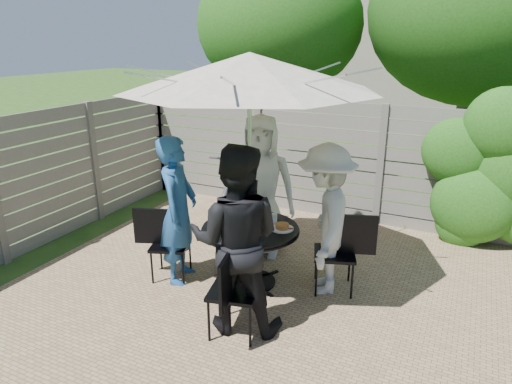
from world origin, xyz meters
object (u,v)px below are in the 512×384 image
at_px(chair_back, 262,229).
at_px(chair_front, 234,308).
at_px(person_front, 236,241).
at_px(glass_right, 274,219).
at_px(glass_front, 256,231).
at_px(chair_right, 335,268).
at_px(person_right, 325,220).
at_px(bicycle, 242,181).
at_px(chair_left, 170,258).
at_px(plate_back, 255,214).
at_px(plate_left, 219,223).
at_px(umbrella, 250,72).
at_px(coffee_cup, 262,216).
at_px(person_left, 178,211).
at_px(plate_right, 282,227).
at_px(person_back, 260,187).
at_px(plate_front, 245,239).
at_px(glass_back, 245,213).
at_px(glass_left, 226,224).
at_px(patio_table, 250,245).
at_px(syrup_jug, 246,219).

bearing_deg(chair_back, chair_front, 1.24).
height_order(person_front, glass_right, person_front).
bearing_deg(glass_front, chair_right, 34.15).
xyz_separation_m(person_right, glass_front, (-0.61, -0.46, -0.06)).
relative_size(person_right, bicycle, 0.84).
height_order(chair_left, plate_back, chair_left).
xyz_separation_m(person_front, chair_right, (0.67, 1.08, -0.65)).
bearing_deg(plate_back, plate_left, -117.66).
bearing_deg(plate_back, chair_right, -3.08).
bearing_deg(chair_back, bicycle, -158.04).
xyz_separation_m(umbrella, coffee_cup, (0.03, 0.24, -1.64)).
relative_size(person_right, glass_right, 12.16).
bearing_deg(person_left, person_right, -90.00).
bearing_deg(plate_right, chair_left, -162.62).
bearing_deg(person_back, glass_right, -70.30).
distance_m(chair_back, chair_front, 1.93).
bearing_deg(plate_back, plate_front, -72.66).
bearing_deg(coffee_cup, chair_right, 3.11).
relative_size(person_right, glass_back, 12.16).
bearing_deg(chair_back, person_right, 41.96).
relative_size(person_front, plate_right, 7.18).
distance_m(plate_back, plate_right, 0.51).
height_order(chair_back, plate_right, chair_back).
bearing_deg(chair_right, plate_left, -1.50).
distance_m(umbrella, person_front, 1.70).
height_order(person_front, glass_back, person_front).
distance_m(chair_left, plate_back, 1.13).
height_order(chair_left, person_left, person_left).
bearing_deg(coffee_cup, glass_left, -120.56).
bearing_deg(plate_left, plate_right, 17.34).
relative_size(chair_front, glass_left, 6.81).
bearing_deg(chair_back, glass_back, -7.19).
xyz_separation_m(chair_right, plate_front, (-0.81, -0.63, 0.46)).
xyz_separation_m(chair_right, glass_right, (-0.71, -0.11, 0.51)).
relative_size(chair_left, bicycle, 0.44).
bearing_deg(chair_back, plate_left, -19.18).
bearing_deg(glass_left, plate_right, 26.95).
bearing_deg(chair_front, patio_table, 4.06).
distance_m(glass_back, bicycle, 2.08).
relative_size(glass_left, coffee_cup, 1.17).
height_order(person_left, plate_back, person_left).
relative_size(chair_right, plate_left, 3.58).
distance_m(chair_back, person_left, 1.40).
bearing_deg(person_front, patio_table, -90.00).
distance_m(person_left, person_right, 1.66).
bearing_deg(syrup_jug, person_back, 102.94).
bearing_deg(umbrella, chair_front, -72.73).
height_order(person_front, person_right, person_front).
bearing_deg(umbrella, plate_left, -162.66).
bearing_deg(chair_right, coffee_cup, -15.76).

